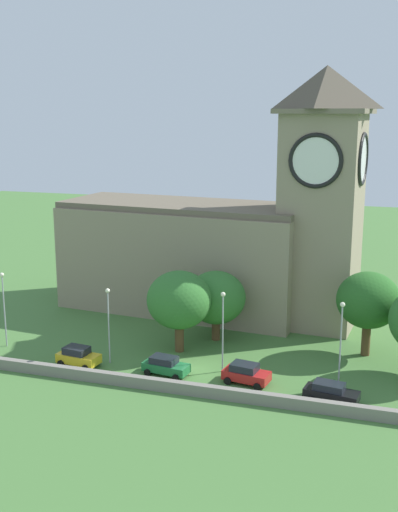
# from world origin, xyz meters

# --- Properties ---
(ground_plane) EXTENTS (200.00, 200.00, 0.00)m
(ground_plane) POSITION_xyz_m (0.00, 15.00, 0.00)
(ground_plane) COLOR #477538
(church) EXTENTS (36.66, 14.22, 28.46)m
(church) POSITION_xyz_m (-2.06, 17.77, 8.97)
(church) COLOR gray
(church) RESTS_ON ground
(quay_barrier) EXTENTS (59.49, 0.70, 1.03)m
(quay_barrier) POSITION_xyz_m (0.00, -5.19, 0.52)
(quay_barrier) COLOR gray
(quay_barrier) RESTS_ON ground
(car_yellow) EXTENTS (4.25, 2.60, 1.86)m
(car_yellow) POSITION_xyz_m (-10.74, -2.40, 0.94)
(car_yellow) COLOR gold
(car_yellow) RESTS_ON ground
(car_green) EXTENTS (4.46, 2.53, 1.71)m
(car_green) POSITION_xyz_m (-2.08, -1.84, 0.86)
(car_green) COLOR #1E6B38
(car_green) RESTS_ON ground
(car_red) EXTENTS (4.37, 2.76, 1.80)m
(car_red) POSITION_xyz_m (5.42, -1.47, 0.91)
(car_red) COLOR red
(car_red) RESTS_ON ground
(car_black) EXTENTS (4.71, 2.59, 1.63)m
(car_black) POSITION_xyz_m (13.03, -2.95, 0.83)
(car_black) COLOR black
(car_black) RESTS_ON ground
(streetlamp_west_end) EXTENTS (0.44, 0.44, 7.84)m
(streetlamp_west_end) POSITION_xyz_m (-20.30, 0.01, 5.15)
(streetlamp_west_end) COLOR #9EA0A5
(streetlamp_west_end) RESTS_ON ground
(streetlamp_west_mid) EXTENTS (0.44, 0.44, 7.47)m
(streetlamp_west_mid) POSITION_xyz_m (-8.16, -0.89, 4.94)
(streetlamp_west_mid) COLOR #9EA0A5
(streetlamp_west_mid) RESTS_ON ground
(streetlamp_central) EXTENTS (0.44, 0.44, 7.72)m
(streetlamp_central) POSITION_xyz_m (2.76, 0.35, 5.08)
(streetlamp_central) COLOR #9EA0A5
(streetlamp_central) RESTS_ON ground
(streetlamp_east_mid) EXTENTS (0.44, 0.44, 7.90)m
(streetlamp_east_mid) POSITION_xyz_m (13.42, -0.20, 5.19)
(streetlamp_east_mid) COLOR #9EA0A5
(streetlamp_east_mid) RESTS_ON ground
(tree_riverside_east) EXTENTS (6.20, 6.20, 8.49)m
(tree_riverside_east) POSITION_xyz_m (15.24, 8.62, 5.66)
(tree_riverside_east) COLOR brown
(tree_riverside_east) RESTS_ON ground
(tree_by_tower) EXTENTS (6.22, 6.22, 7.47)m
(tree_by_tower) POSITION_xyz_m (-0.17, 8.35, 4.64)
(tree_by_tower) COLOR brown
(tree_by_tower) RESTS_ON ground
(tree_churchyard) EXTENTS (6.48, 6.48, 8.33)m
(tree_churchyard) POSITION_xyz_m (-2.77, 4.05, 5.38)
(tree_churchyard) COLOR brown
(tree_churchyard) RESTS_ON ground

